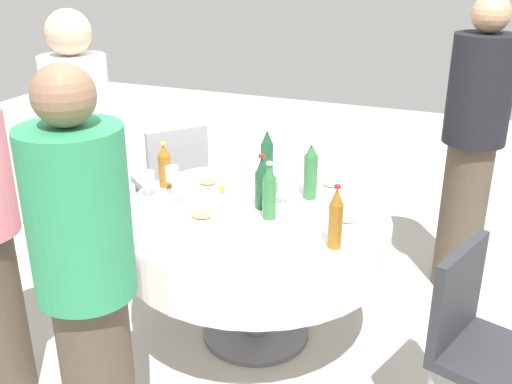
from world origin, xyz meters
name	(u,v)px	position (x,y,z in m)	size (l,w,h in m)	color
ground_plane	(256,334)	(0.00, 0.00, 0.00)	(10.00, 10.00, 0.00)	#B7B2A8
dining_table	(256,235)	(0.00, 0.00, 0.59)	(1.31, 1.31, 0.74)	white
bottle_dark_green_inner	(267,154)	(-0.10, 0.41, 0.87)	(0.07, 0.07, 0.27)	#194728
bottle_dark_green_front	(261,184)	(0.03, 0.00, 0.87)	(0.07, 0.07, 0.27)	#194728
bottle_green_rear	(311,172)	(0.21, 0.20, 0.88)	(0.07, 0.07, 0.29)	#2D6B38
bottle_green_outer	(269,192)	(0.10, -0.10, 0.87)	(0.06, 0.06, 0.28)	#2D6B38
bottle_clear_south	(223,216)	(0.00, -0.38, 0.85)	(0.07, 0.07, 0.25)	silver
bottle_amber_right	(336,219)	(0.46, -0.26, 0.87)	(0.06, 0.06, 0.28)	#8C5619
bottle_amber_west	(165,166)	(-0.54, 0.07, 0.85)	(0.07, 0.07, 0.24)	#8C5619
wine_glass_outer	(147,179)	(-0.55, -0.09, 0.84)	(0.07, 0.07, 0.14)	white
wine_glass_south	(223,179)	(-0.17, -0.01, 0.86)	(0.07, 0.07, 0.17)	white
wine_glass_right	(283,187)	(0.11, 0.08, 0.83)	(0.07, 0.07, 0.13)	white
wine_glass_west	(172,175)	(-0.44, -0.03, 0.85)	(0.07, 0.07, 0.16)	white
wine_glass_far	(178,188)	(-0.36, -0.12, 0.83)	(0.06, 0.06, 0.13)	white
plate_far	(201,217)	(-0.18, -0.23, 0.75)	(0.22, 0.22, 0.04)	white
plate_left	(334,186)	(0.29, 0.38, 0.75)	(0.26, 0.26, 0.04)	white
plate_near	(345,221)	(0.45, -0.02, 0.75)	(0.21, 0.21, 0.04)	white
plate_east	(208,184)	(-0.34, 0.15, 0.75)	(0.21, 0.21, 0.04)	white
spoon_front	(289,245)	(0.28, -0.32, 0.74)	(0.18, 0.02, 0.01)	silver
person_front	(87,286)	(-0.20, -1.04, 0.84)	(0.34, 0.34, 1.60)	#4C3F33
person_rear	(83,159)	(-0.99, -0.01, 0.86)	(0.34, 0.34, 1.63)	slate
person_outer	(472,144)	(0.92, 0.94, 0.89)	(0.34, 0.34, 1.69)	#4C3F33
chair_right	(478,337)	(1.07, -0.36, 0.52)	(0.51, 0.51, 0.87)	#2D2D33
chair_west	(173,177)	(-0.87, 0.70, 0.52)	(0.56, 0.56, 0.87)	#99999E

